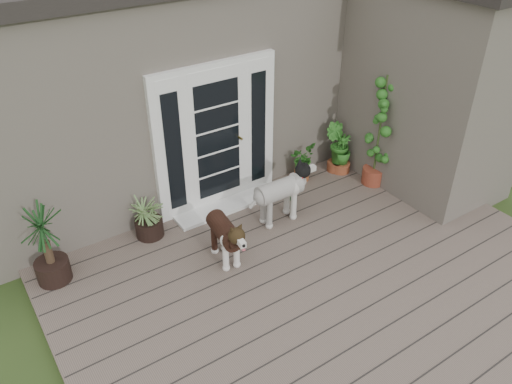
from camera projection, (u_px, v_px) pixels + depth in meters
deck at (323, 282)px, 6.33m from camera, size 6.20×4.60×0.12m
house_main at (164, 68)px, 8.47m from camera, size 7.40×4.00×3.10m
house_wing at (432, 91)px, 7.63m from camera, size 1.60×2.40×3.10m
door_unit at (216, 137)px, 7.15m from camera, size 1.90×0.14×2.15m
door_step at (226, 205)px, 7.58m from camera, size 1.60×0.40×0.05m
brindle_dog at (225, 238)px, 6.41m from camera, size 0.45×0.86×0.69m
white_dog at (279, 198)px, 7.12m from camera, size 0.90×0.40×0.75m
spider_plant at (148, 215)px, 6.84m from camera, size 0.69×0.69×0.67m
yucca at (46, 243)px, 5.98m from camera, size 0.91×0.91×1.12m
herb_a at (302, 165)px, 8.11m from camera, size 0.58×0.58×0.53m
herb_b at (336, 154)px, 8.33m from camera, size 0.58×0.58×0.62m
herb_c at (342, 157)px, 8.33m from camera, size 0.41×0.41×0.52m
sapling at (380, 130)px, 7.66m from camera, size 0.62×0.62×1.85m
clog_left at (274, 191)px, 7.88m from camera, size 0.26×0.35×0.10m
clog_right at (287, 194)px, 7.81m from camera, size 0.22×0.32×0.09m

